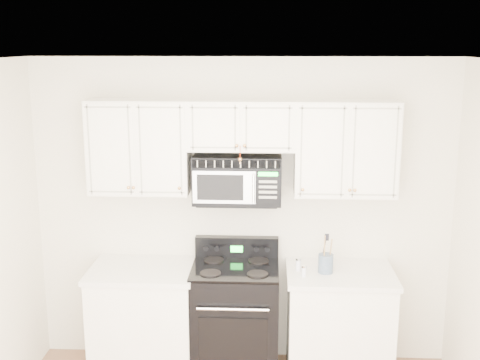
{
  "coord_description": "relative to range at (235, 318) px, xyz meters",
  "views": [
    {
      "loc": [
        0.22,
        -3.12,
        2.71
      ],
      "look_at": [
        0.0,
        1.3,
        1.69
      ],
      "focal_mm": 45.0,
      "sensor_mm": 36.0,
      "label": 1
    }
  ],
  "objects": [
    {
      "name": "range",
      "position": [
        0.0,
        0.0,
        0.0
      ],
      "size": [
        0.7,
        0.64,
        1.11
      ],
      "color": "black",
      "rests_on": "ground"
    },
    {
      "name": "upper_cabinets",
      "position": [
        0.05,
        0.13,
        1.45
      ],
      "size": [
        2.44,
        0.37,
        0.75
      ],
      "color": "white",
      "rests_on": "ground"
    },
    {
      "name": "utensil_crock",
      "position": [
        0.72,
        -0.04,
        0.52
      ],
      "size": [
        0.12,
        0.12,
        0.32
      ],
      "color": "slate",
      "rests_on": "base_cabinet_right"
    },
    {
      "name": "base_cabinet_right",
      "position": [
        0.85,
        -0.02,
        -0.06
      ],
      "size": [
        0.86,
        0.65,
        0.92
      ],
      "color": "white",
      "rests_on": "ground"
    },
    {
      "name": "base_cabinet_left",
      "position": [
        -0.75,
        -0.02,
        -0.06
      ],
      "size": [
        0.86,
        0.65,
        0.92
      ],
      "color": "white",
      "rests_on": "ground"
    },
    {
      "name": "shaker_salt",
      "position": [
        0.55,
        -0.14,
        0.48
      ],
      "size": [
        0.04,
        0.04,
        0.09
      ],
      "color": "silver",
      "rests_on": "base_cabinet_right"
    },
    {
      "name": "shaker_pepper",
      "position": [
        0.51,
        -0.01,
        0.49
      ],
      "size": [
        0.04,
        0.04,
        0.1
      ],
      "color": "silver",
      "rests_on": "base_cabinet_right"
    },
    {
      "name": "microwave",
      "position": [
        0.01,
        0.12,
        1.16
      ],
      "size": [
        0.7,
        0.4,
        0.39
      ],
      "color": "black",
      "rests_on": "ground"
    },
    {
      "name": "room",
      "position": [
        0.05,
        -1.45,
        0.82
      ],
      "size": [
        3.51,
        3.51,
        2.61
      ],
      "color": "#906046",
      "rests_on": "ground"
    }
  ]
}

